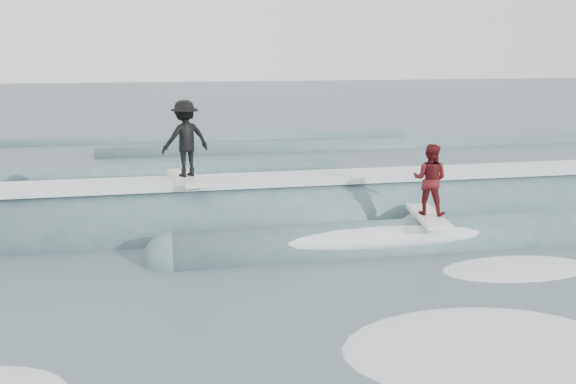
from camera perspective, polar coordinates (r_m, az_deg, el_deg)
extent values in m
plane|color=#384A51|center=(10.27, 6.06, -12.33)|extent=(160.00, 160.00, 0.00)
cylinder|color=#36585B|center=(15.97, -0.73, -3.09)|extent=(19.41, 2.27, 2.27)
cylinder|color=#36585B|center=(14.39, 8.04, -4.98)|extent=(9.00, 1.26, 1.26)
sphere|color=#36585B|center=(13.60, -10.23, -6.11)|extent=(1.26, 1.26, 1.26)
sphere|color=#36585B|center=(16.42, 23.03, -3.67)|extent=(1.26, 1.26, 1.26)
cube|color=silver|center=(15.69, -0.74, 1.16)|extent=(18.00, 1.30, 0.14)
ellipsoid|color=silver|center=(14.31, 8.08, -3.84)|extent=(7.60, 1.30, 0.60)
cube|color=silver|center=(15.41, -9.00, 1.25)|extent=(0.94, 2.07, 0.10)
imported|color=black|center=(15.25, -9.12, 4.73)|extent=(1.32, 1.04, 1.79)
cube|color=white|center=(14.62, 12.34, -2.10)|extent=(0.86, 2.06, 0.10)
imported|color=#4D0E12|center=(14.44, 12.50, 1.11)|extent=(0.97, 0.93, 1.57)
ellipsoid|color=silver|center=(10.20, 16.82, -13.01)|extent=(4.36, 2.97, 0.10)
ellipsoid|color=silver|center=(13.78, 19.67, -6.42)|extent=(2.58, 1.76, 0.10)
cylinder|color=#36585B|center=(23.69, -22.38, 1.13)|extent=(22.00, 0.70, 0.70)
cylinder|color=#36585B|center=(28.49, 5.85, 3.81)|extent=(22.00, 0.80, 0.80)
cylinder|color=#36585B|center=(31.18, -9.05, 4.48)|extent=(22.00, 0.60, 0.60)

